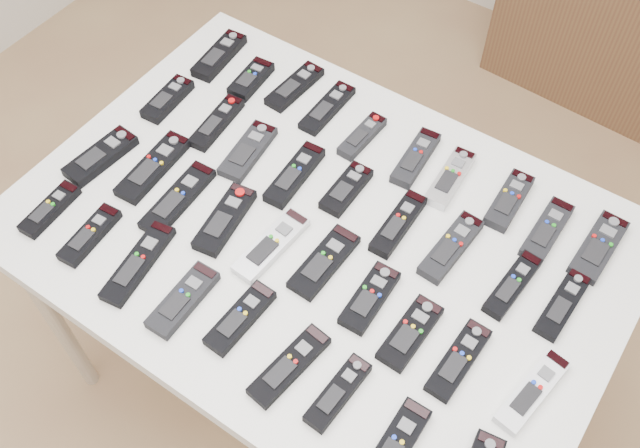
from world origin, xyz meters
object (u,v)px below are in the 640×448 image
Objects in this scene: remote_25 at (370,298)px; remote_28 at (532,391)px; remote_33 at (240,318)px; remote_36 at (395,447)px; remote_3 at (327,108)px; remote_24 at (324,262)px; remote_22 at (225,219)px; remote_31 at (138,263)px; remote_9 at (599,247)px; remote_4 at (362,136)px; remote_6 at (450,178)px; remote_15 at (398,224)px; remote_7 at (509,200)px; remote_11 at (217,123)px; remote_27 at (459,360)px; remote_34 at (289,366)px; remote_16 at (451,247)px; remote_19 at (101,156)px; remote_0 at (219,56)px; remote_14 at (346,189)px; remote_29 at (50,209)px; remote_2 at (295,87)px; table at (320,245)px; remote_10 at (168,99)px; remote_13 at (295,175)px; remote_21 at (178,199)px; remote_26 at (410,333)px; remote_12 at (248,151)px; remote_18 at (563,304)px; remote_32 at (183,300)px; remote_30 at (90,235)px; remote_8 at (547,230)px; remote_1 at (251,79)px; remote_35 at (338,393)px.

remote_28 is at bearing -1.82° from remote_25.
remote_33 is 0.93× the size of remote_36.
remote_3 is 0.43m from remote_24.
remote_31 is at bearing -121.57° from remote_22.
remote_33 is at bearing -130.89° from remote_9.
remote_4 is 0.23m from remote_6.
remote_15 is (0.31, -0.20, 0.00)m from remote_3.
remote_11 is (-0.66, -0.17, -0.00)m from remote_7.
remote_27 is 0.95× the size of remote_34.
remote_19 is (-0.76, -0.23, 0.00)m from remote_16.
remote_6 is at bearing 34.50° from remote_19.
remote_36 is (0.87, -0.60, -0.00)m from remote_0.
remote_4 is 0.89× the size of remote_33.
remote_14 reaches higher than remote_31.
remote_27 and remote_29 have the same top height.
remote_34 is (0.42, -0.60, 0.00)m from remote_2.
remote_6 is 0.35m from remote_24.
table is 0.53m from remote_10.
remote_13 reaches higher than remote_11.
remote_16 reaches higher than remote_25.
remote_21 is at bearing -151.83° from remote_9.
remote_4 is at bearing 98.46° from remote_33.
remote_26 and remote_27 have the same top height.
remote_11 is (0.15, 0.01, -0.00)m from remote_10.
remote_26 is 0.78× the size of remote_31.
remote_10 is 1.03× the size of remote_14.
remote_10 is 0.26m from remote_12.
remote_18 is at bearing -12.89° from remote_4.
remote_25 is 0.47m from remote_31.
remote_19 is 1.04× the size of remote_32.
remote_0 is at bearing 93.76° from remote_19.
remote_7 is at bearing 31.20° from remote_19.
remote_29 is at bearing 175.08° from remote_30.
remote_8 and remote_36 have the same top height.
remote_32 is at bearing -69.32° from remote_1.
remote_9 is 1.12× the size of remote_26.
remote_35 is (0.52, -0.59, 0.00)m from remote_2.
remote_16 is at bearing 27.06° from remote_30.
remote_27 is at bearing 6.89° from remote_31.
remote_7 is 0.10m from remote_8.
remote_13 is at bearing 156.17° from remote_26.
table is at bearing -138.27° from remote_7.
remote_4 is 0.82× the size of remote_9.
remote_7 is 1.09× the size of remote_10.
remote_6 is at bearing 44.37° from remote_31.
remote_28 is 0.27m from remote_36.
remote_15 is at bearing -175.27° from remote_18.
remote_12 and remote_29 have the same top height.
remote_8 is 0.95× the size of remote_34.
remote_14 is 0.19m from remote_24.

